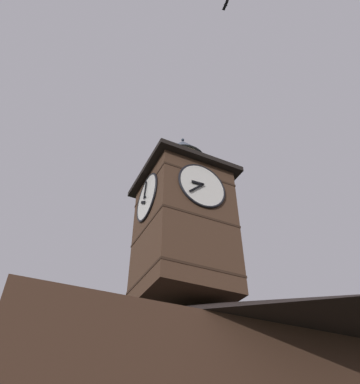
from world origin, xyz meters
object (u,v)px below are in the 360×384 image
(pine_tree_behind, at_px, (166,364))
(flying_bird_low, at_px, (226,5))
(clock_tower, at_px, (183,220))
(moon, at_px, (142,361))

(pine_tree_behind, bearing_deg, flying_bird_low, 80.28)
(clock_tower, bearing_deg, pine_tree_behind, -107.59)
(clock_tower, distance_m, pine_tree_behind, 7.35)
(moon, bearing_deg, flying_bird_low, 73.33)
(pine_tree_behind, relative_size, moon, 9.56)
(pine_tree_behind, height_order, moon, moon)
(pine_tree_behind, bearing_deg, clock_tower, 72.41)
(clock_tower, bearing_deg, moon, -108.47)
(moon, relative_size, flying_bird_low, 2.63)
(moon, xyz_separation_m, flying_bird_low, (14.32, 47.83, 5.99))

